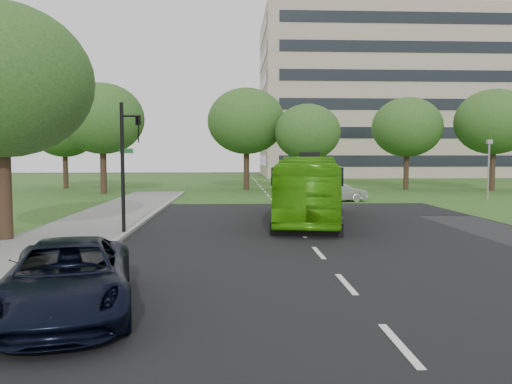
% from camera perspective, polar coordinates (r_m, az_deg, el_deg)
% --- Properties ---
extents(ground, '(160.00, 160.00, 0.00)m').
position_cam_1_polar(ground, '(18.55, 6.12, -5.79)').
color(ground, black).
rests_on(ground, ground).
extents(street_surfaces, '(120.00, 120.00, 0.15)m').
position_cam_1_polar(street_surfaces, '(41.01, 0.79, -0.29)').
color(street_surfaces, black).
rests_on(street_surfaces, ground).
extents(office_building, '(40.10, 20.10, 25.00)m').
position_cam_1_polar(office_building, '(84.28, 14.76, 10.33)').
color(office_building, tan).
rests_on(office_building, ground).
extents(tree_park_a, '(7.00, 7.00, 9.30)m').
position_cam_1_polar(tree_park_a, '(44.22, -17.16, 8.00)').
color(tree_park_a, black).
rests_on(tree_park_a, ground).
extents(tree_park_b, '(7.31, 7.31, 9.58)m').
position_cam_1_polar(tree_park_b, '(47.39, -1.11, 8.09)').
color(tree_park_b, black).
rests_on(tree_park_b, ground).
extents(tree_park_c, '(5.89, 5.89, 7.82)m').
position_cam_1_polar(tree_park_c, '(44.93, 5.89, 6.81)').
color(tree_park_c, black).
rests_on(tree_park_c, ground).
extents(tree_park_d, '(6.59, 6.59, 8.71)m').
position_cam_1_polar(tree_park_d, '(49.55, 16.89, 7.08)').
color(tree_park_d, black).
rests_on(tree_park_d, ground).
extents(tree_park_e, '(6.93, 6.93, 9.23)m').
position_cam_1_polar(tree_park_e, '(50.46, 25.53, 7.23)').
color(tree_park_e, black).
rests_on(tree_park_e, ground).
extents(tree_park_f, '(6.37, 6.37, 8.50)m').
position_cam_1_polar(tree_park_f, '(52.55, -21.04, 6.68)').
color(tree_park_f, black).
rests_on(tree_park_f, ground).
extents(tree_side_near, '(6.53, 6.53, 8.67)m').
position_cam_1_polar(tree_side_near, '(20.57, -27.15, 11.22)').
color(tree_side_near, black).
rests_on(tree_side_near, ground).
extents(bus, '(4.56, 11.62, 3.16)m').
position_cam_1_polar(bus, '(24.65, 6.13, 0.36)').
color(bus, '#38900A').
rests_on(bus, ground).
extents(sedan, '(4.30, 2.38, 1.34)m').
position_cam_1_polar(sedan, '(35.17, 9.26, -0.03)').
color(sedan, '#BCBDC1').
rests_on(sedan, ground).
extents(suv, '(3.51, 5.69, 1.47)m').
position_cam_1_polar(suv, '(10.89, -20.72, -9.16)').
color(suv, black).
rests_on(suv, ground).
extents(traffic_light, '(0.85, 0.25, 5.30)m').
position_cam_1_polar(traffic_light, '(20.51, -14.57, 3.79)').
color(traffic_light, black).
rests_on(traffic_light, ground).
extents(camera_pole, '(0.37, 0.32, 4.39)m').
position_cam_1_polar(camera_pole, '(40.55, 25.07, 3.24)').
color(camera_pole, gray).
rests_on(camera_pole, ground).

